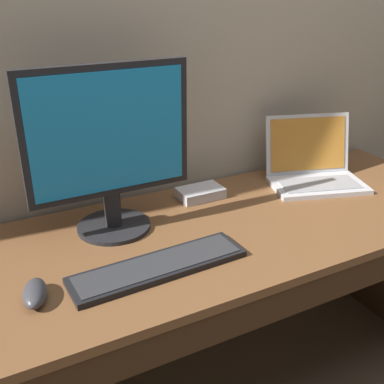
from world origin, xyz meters
The scene contains 6 objects.
desk centered at (0.00, -0.02, 0.53)m, with size 1.83×0.68×0.72m.
laptop_silver centered at (0.46, 0.13, 0.77)m, with size 0.40×0.35×0.24m.
external_monitor centered at (-0.34, 0.13, 0.99)m, with size 0.49×0.23×0.51m.
wired_keyboard centered at (-0.30, -0.13, 0.73)m, with size 0.49×0.15×0.02m.
computer_mouse centered at (-0.63, -0.12, 0.74)m, with size 0.06×0.12×0.04m, color #38383D.
external_drive_box centered at (0.01, 0.22, 0.74)m, with size 0.16×0.10×0.04m, color silver.
Camera 1 is at (-0.72, -1.11, 1.43)m, focal length 43.66 mm.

